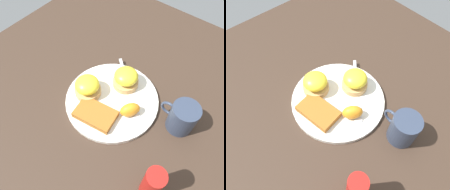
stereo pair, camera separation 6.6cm
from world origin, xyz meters
TOP-DOWN VIEW (x-y plane):
  - ground_plane at (0.00, 0.00)m, footprint 1.10×1.10m
  - plate at (0.00, 0.00)m, footprint 0.29×0.29m
  - sandwich_benedict_left at (-0.00, -0.07)m, footprint 0.08×0.08m
  - sandwich_benedict_right at (0.07, 0.03)m, footprint 0.08×0.08m
  - hashbrown_patty at (-0.00, 0.08)m, footprint 0.13×0.09m
  - orange_wedge at (-0.07, 0.01)m, footprint 0.06×0.07m
  - fork at (-0.02, -0.06)m, footprint 0.19×0.17m
  - cup at (-0.20, -0.05)m, footprint 0.11×0.08m
  - condiment_bottle at (-0.23, 0.15)m, footprint 0.04×0.04m

SIDE VIEW (x-z plane):
  - ground_plane at x=0.00m, z-range 0.00..0.00m
  - plate at x=0.00m, z-range 0.00..0.01m
  - fork at x=-0.02m, z-range 0.01..0.02m
  - hashbrown_patty at x=0.00m, z-range 0.01..0.03m
  - orange_wedge at x=-0.07m, z-range 0.01..0.06m
  - sandwich_benedict_left at x=0.00m, z-range 0.01..0.08m
  - sandwich_benedict_right at x=0.07m, z-range 0.01..0.08m
  - cup at x=-0.20m, z-range 0.00..0.10m
  - condiment_bottle at x=-0.23m, z-range 0.00..0.14m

